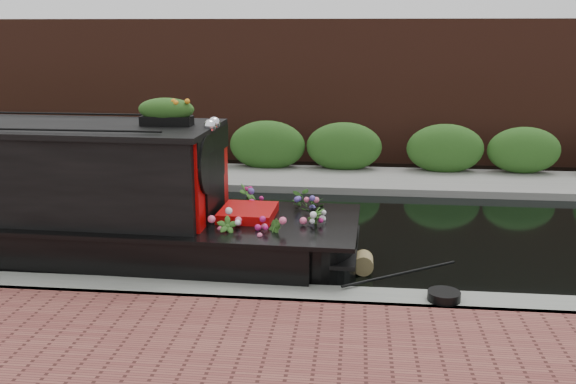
# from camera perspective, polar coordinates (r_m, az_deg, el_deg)

# --- Properties ---
(ground) EXTENTS (80.00, 80.00, 0.00)m
(ground) POSITION_cam_1_polar(r_m,az_deg,el_deg) (12.26, -5.10, -3.54)
(ground) COLOR black
(ground) RESTS_ON ground
(near_bank_coping) EXTENTS (40.00, 0.60, 0.50)m
(near_bank_coping) POSITION_cam_1_polar(r_m,az_deg,el_deg) (9.26, -9.11, -9.80)
(near_bank_coping) COLOR gray
(near_bank_coping) RESTS_ON ground
(far_bank_path) EXTENTS (40.00, 2.40, 0.34)m
(far_bank_path) POSITION_cam_1_polar(r_m,az_deg,el_deg) (16.24, -2.22, 1.00)
(far_bank_path) COLOR gray
(far_bank_path) RESTS_ON ground
(far_hedge) EXTENTS (40.00, 1.10, 2.80)m
(far_hedge) POSITION_cam_1_polar(r_m,az_deg,el_deg) (17.11, -1.78, 1.70)
(far_hedge) COLOR #2A571D
(far_hedge) RESTS_ON ground
(far_brick_wall) EXTENTS (40.00, 1.00, 8.00)m
(far_brick_wall) POSITION_cam_1_polar(r_m,az_deg,el_deg) (19.15, -0.91, 3.08)
(far_brick_wall) COLOR #492319
(far_brick_wall) RESTS_ON ground
(rope_fender) EXTENTS (0.32, 0.37, 0.32)m
(rope_fender) POSITION_cam_1_polar(r_m,az_deg,el_deg) (10.27, 6.71, -6.27)
(rope_fender) COLOR olive
(rope_fender) RESTS_ON ground
(coiled_mooring_rope) EXTENTS (0.44, 0.44, 0.12)m
(coiled_mooring_rope) POSITION_cam_1_polar(r_m,az_deg,el_deg) (8.88, 13.69, -8.96)
(coiled_mooring_rope) COLOR black
(coiled_mooring_rope) RESTS_ON near_bank_coping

